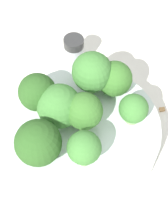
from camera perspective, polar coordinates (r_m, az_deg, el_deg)
name	(u,v)px	position (r m, az deg, el deg)	size (l,w,h in m)	color
ground_plane	(84,145)	(0.55, 0.00, -5.01)	(3.00, 3.00, 0.00)	silver
bowl	(84,136)	(0.52, 0.00, -3.63)	(0.21, 0.21, 0.05)	silver
broccoli_floret_0	(59,106)	(0.48, -3.79, 0.85)	(0.06, 0.06, 0.06)	#8EB770
broccoli_floret_1	(92,72)	(0.50, 1.24, 6.09)	(0.06, 0.06, 0.07)	#8EB770
broccoli_floret_2	(84,116)	(0.47, -0.01, -0.61)	(0.05, 0.05, 0.06)	#7A9E5B
broccoli_floret_3	(133,109)	(0.49, 7.54, 0.41)	(0.04, 0.04, 0.05)	#8EB770
broccoli_floret_4	(114,79)	(0.51, 4.67, 5.05)	(0.05, 0.05, 0.05)	#84AD66
broccoli_floret_5	(84,148)	(0.44, 0.02, -5.56)	(0.04, 0.04, 0.06)	#84AD66
broccoli_floret_6	(37,93)	(0.49, -7.12, 2.94)	(0.05, 0.05, 0.06)	#7A9E5B
broccoli_floret_7	(38,143)	(0.45, -7.00, -4.75)	(0.06, 0.06, 0.07)	#7A9E5B
pepper_shaker	(74,53)	(0.61, -1.53, 8.94)	(0.03, 0.03, 0.06)	#B2B7BC
almond_crumb_1	(52,75)	(0.62, -4.91, 5.57)	(0.01, 0.00, 0.01)	tan
almond_crumb_2	(162,109)	(0.59, 11.85, 0.51)	(0.01, 0.01, 0.01)	#AD7F4C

